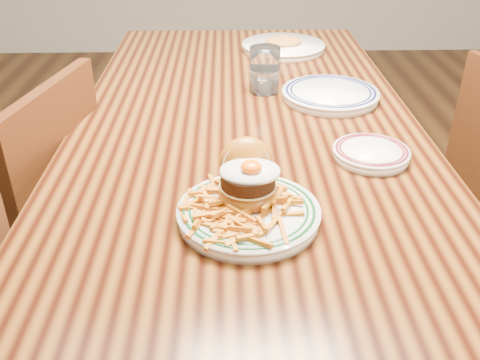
{
  "coord_description": "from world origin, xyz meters",
  "views": [
    {
      "loc": [
        -0.04,
        -1.26,
        1.29
      ],
      "look_at": [
        -0.03,
        -0.48,
        0.83
      ],
      "focal_mm": 40.0,
      "sensor_mm": 36.0,
      "label": 1
    }
  ],
  "objects_px": {
    "chair_left": "(32,233)",
    "main_plate": "(248,200)",
    "table": "(245,144)",
    "side_plate": "(371,153)"
  },
  "relations": [
    {
      "from": "chair_left",
      "to": "side_plate",
      "type": "bearing_deg",
      "value": 2.95
    },
    {
      "from": "main_plate",
      "to": "side_plate",
      "type": "distance_m",
      "value": 0.34
    },
    {
      "from": "table",
      "to": "side_plate",
      "type": "bearing_deg",
      "value": -44.32
    },
    {
      "from": "chair_left",
      "to": "table",
      "type": "bearing_deg",
      "value": 24.57
    },
    {
      "from": "chair_left",
      "to": "main_plate",
      "type": "bearing_deg",
      "value": -19.92
    },
    {
      "from": "table",
      "to": "main_plate",
      "type": "distance_m",
      "value": 0.48
    },
    {
      "from": "chair_left",
      "to": "side_plate",
      "type": "distance_m",
      "value": 0.88
    },
    {
      "from": "table",
      "to": "chair_left",
      "type": "height_order",
      "value": "chair_left"
    },
    {
      "from": "chair_left",
      "to": "main_plate",
      "type": "relative_size",
      "value": 3.37
    },
    {
      "from": "table",
      "to": "chair_left",
      "type": "bearing_deg",
      "value": -167.51
    }
  ]
}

